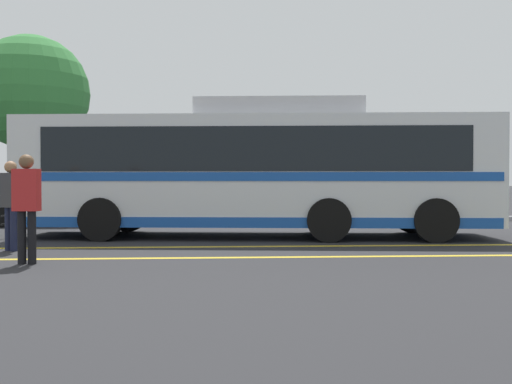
{
  "coord_description": "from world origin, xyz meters",
  "views": [
    {
      "loc": [
        -2.28,
        -14.84,
        1.42
      ],
      "look_at": [
        -1.36,
        -0.09,
        1.11
      ],
      "focal_mm": 42.0,
      "sensor_mm": 36.0,
      "label": 1
    }
  ],
  "objects_px": {
    "transit_bus": "(257,169)",
    "pedestrian_2": "(27,201)",
    "tree_0": "(31,93)",
    "parked_car_1": "(55,202)",
    "pedestrian_1": "(11,199)"
  },
  "relations": [
    {
      "from": "transit_bus",
      "to": "pedestrian_1",
      "type": "distance_m",
      "value": 5.74
    },
    {
      "from": "pedestrian_2",
      "to": "tree_0",
      "type": "distance_m",
      "value": 14.68
    },
    {
      "from": "pedestrian_2",
      "to": "tree_0",
      "type": "height_order",
      "value": "tree_0"
    },
    {
      "from": "pedestrian_1",
      "to": "tree_0",
      "type": "height_order",
      "value": "tree_0"
    },
    {
      "from": "pedestrian_1",
      "to": "transit_bus",
      "type": "bearing_deg",
      "value": 64.8
    },
    {
      "from": "tree_0",
      "to": "parked_car_1",
      "type": "bearing_deg",
      "value": -66.11
    },
    {
      "from": "pedestrian_2",
      "to": "pedestrian_1",
      "type": "bearing_deg",
      "value": -58.84
    },
    {
      "from": "transit_bus",
      "to": "parked_car_1",
      "type": "distance_m",
      "value": 7.32
    },
    {
      "from": "transit_bus",
      "to": "tree_0",
      "type": "distance_m",
      "value": 12.61
    },
    {
      "from": "parked_car_1",
      "to": "pedestrian_2",
      "type": "bearing_deg",
      "value": 15.36
    },
    {
      "from": "pedestrian_1",
      "to": "pedestrian_2",
      "type": "xyz_separation_m",
      "value": [
        0.91,
        -1.91,
        0.04
      ]
    },
    {
      "from": "transit_bus",
      "to": "pedestrian_2",
      "type": "xyz_separation_m",
      "value": [
        -4.14,
        -4.56,
        -0.62
      ]
    },
    {
      "from": "transit_bus",
      "to": "tree_0",
      "type": "xyz_separation_m",
      "value": [
        -8.21,
        9.05,
        3.09
      ]
    },
    {
      "from": "parked_car_1",
      "to": "pedestrian_1",
      "type": "bearing_deg",
      "value": 11.28
    },
    {
      "from": "pedestrian_1",
      "to": "pedestrian_2",
      "type": "bearing_deg",
      "value": -27.48
    }
  ]
}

